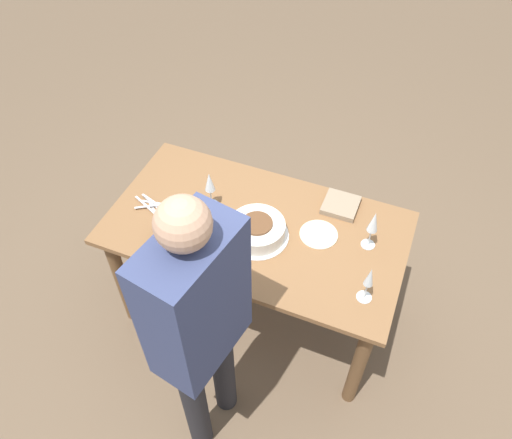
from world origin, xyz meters
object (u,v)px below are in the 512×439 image
wine_glass_far (369,279)px  person_cutting (199,321)px  cake_center_white (257,230)px  cake_front_chocolate (177,232)px  wine_glass_extra (210,184)px  wine_glass_near (373,224)px

wine_glass_far → person_cutting: (-0.55, -0.50, 0.09)m
person_cutting → cake_center_white: bearing=12.5°
cake_front_chocolate → person_cutting: size_ratio=0.15×
person_cutting → wine_glass_extra: bearing=33.4°
wine_glass_near → wine_glass_far: wine_glass_near is taller
cake_center_white → wine_glass_far: wine_glass_far is taller
wine_glass_extra → person_cutting: person_cutting is taller
wine_glass_near → person_cutting: size_ratio=0.14×
cake_center_white → wine_glass_far: bearing=-15.1°
cake_front_chocolate → wine_glass_far: (0.93, 0.01, 0.09)m
wine_glass_far → wine_glass_extra: 0.92m
cake_front_chocolate → wine_glass_extra: bearing=78.9°
cake_front_chocolate → wine_glass_extra: (0.05, 0.27, 0.10)m
wine_glass_near → person_cutting: bearing=-121.9°
cake_center_white → wine_glass_extra: wine_glass_extra is taller
cake_center_white → person_cutting: person_cutting is taller
cake_center_white → wine_glass_far: (0.58, -0.16, 0.10)m
cake_center_white → person_cutting: size_ratio=0.19×
wine_glass_near → wine_glass_extra: bearing=-177.3°
cake_front_chocolate → wine_glass_far: bearing=0.4°
cake_center_white → cake_front_chocolate: bearing=-155.4°
cake_front_chocolate → person_cutting: 0.64m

